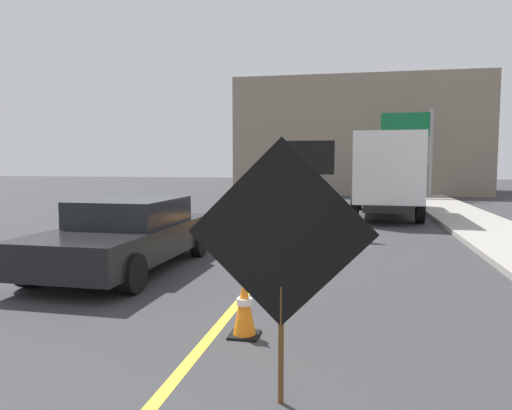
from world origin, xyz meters
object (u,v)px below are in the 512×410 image
at_px(box_truck, 386,172).
at_px(highway_guide_sign, 416,138).
at_px(pickup_car, 127,234).
at_px(traffic_cone_near_sign, 244,306).
at_px(arrow_board_trailer, 305,219).
at_px(roadwork_sign, 281,238).
at_px(traffic_cone_far_lane, 312,235).
at_px(traffic_cone_mid_lane, 289,259).

xyz_separation_m(box_truck, highway_guide_sign, (2.08, 8.98, 1.70)).
distance_m(box_truck, pickup_car, 12.04).
distance_m(pickup_car, traffic_cone_near_sign, 4.44).
distance_m(highway_guide_sign, traffic_cone_near_sign, 23.43).
height_order(arrow_board_trailer, highway_guide_sign, highway_guide_sign).
xyz_separation_m(box_truck, traffic_cone_near_sign, (-2.43, -13.81, -1.34)).
bearing_deg(box_truck, pickup_car, -117.48).
bearing_deg(box_truck, roadwork_sign, -96.49).
bearing_deg(roadwork_sign, traffic_cone_far_lane, 93.08).
bearing_deg(traffic_cone_mid_lane, roadwork_sign, -83.18).
relative_size(pickup_car, traffic_cone_mid_lane, 7.09).
bearing_deg(traffic_cone_near_sign, highway_guide_sign, 78.81).
relative_size(arrow_board_trailer, traffic_cone_far_lane, 4.10).
distance_m(box_truck, traffic_cone_far_lane, 8.05).
height_order(arrow_board_trailer, pickup_car, arrow_board_trailer).
bearing_deg(highway_guide_sign, traffic_cone_mid_lane, -102.55).
xyz_separation_m(arrow_board_trailer, traffic_cone_mid_lane, (0.23, -5.10, -0.14)).
bearing_deg(traffic_cone_mid_lane, traffic_cone_near_sign, -92.33).
bearing_deg(traffic_cone_near_sign, arrow_board_trailer, 90.74).
relative_size(arrow_board_trailer, traffic_cone_mid_lane, 3.94).
xyz_separation_m(roadwork_sign, traffic_cone_mid_lane, (-0.56, 4.66, -1.13)).
xyz_separation_m(pickup_car, traffic_cone_far_lane, (3.37, 3.02, -0.37)).
height_order(pickup_car, traffic_cone_far_lane, pickup_car).
bearing_deg(pickup_car, box_truck, 62.52).
bearing_deg(box_truck, arrow_board_trailer, -114.36).
xyz_separation_m(roadwork_sign, highway_guide_sign, (3.82, 24.33, 1.95)).
xyz_separation_m(arrow_board_trailer, box_truck, (2.54, 5.60, 1.24)).
height_order(highway_guide_sign, traffic_cone_mid_lane, highway_guide_sign).
relative_size(roadwork_sign, traffic_cone_near_sign, 3.07).
relative_size(box_truck, traffic_cone_far_lane, 10.76).
height_order(highway_guide_sign, traffic_cone_far_lane, highway_guide_sign).
xyz_separation_m(roadwork_sign, traffic_cone_far_lane, (-0.42, 7.73, -1.15)).
height_order(traffic_cone_near_sign, traffic_cone_mid_lane, traffic_cone_near_sign).
height_order(pickup_car, traffic_cone_mid_lane, pickup_car).
xyz_separation_m(pickup_car, highway_guide_sign, (7.61, 19.62, 2.72)).
relative_size(roadwork_sign, pickup_car, 0.48).
bearing_deg(arrow_board_trailer, traffic_cone_mid_lane, -87.39).
height_order(arrow_board_trailer, traffic_cone_mid_lane, arrow_board_trailer).
bearing_deg(box_truck, traffic_cone_mid_lane, -102.15).
height_order(highway_guide_sign, traffic_cone_near_sign, highway_guide_sign).
relative_size(roadwork_sign, box_truck, 0.33).
height_order(roadwork_sign, pickup_car, roadwork_sign).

